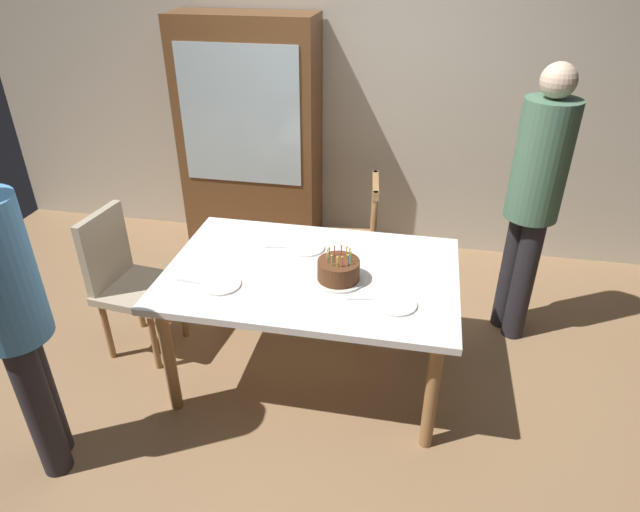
# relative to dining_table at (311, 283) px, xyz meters

# --- Properties ---
(ground) EXTENTS (6.40, 6.40, 0.00)m
(ground) POSITION_rel_dining_table_xyz_m (0.00, 0.00, -0.66)
(ground) COLOR #93704C
(back_wall) EXTENTS (6.40, 0.10, 2.60)m
(back_wall) POSITION_rel_dining_table_xyz_m (0.00, 1.85, 0.64)
(back_wall) COLOR beige
(back_wall) RESTS_ON ground
(dining_table) EXTENTS (1.63, 1.07, 0.75)m
(dining_table) POSITION_rel_dining_table_xyz_m (0.00, 0.00, 0.00)
(dining_table) COLOR white
(dining_table) RESTS_ON ground
(birthday_cake) EXTENTS (0.28, 0.28, 0.19)m
(birthday_cake) POSITION_rel_dining_table_xyz_m (0.17, -0.07, 0.14)
(birthday_cake) COLOR silver
(birthday_cake) RESTS_ON dining_table
(plate_near_celebrant) EXTENTS (0.22, 0.22, 0.01)m
(plate_near_celebrant) POSITION_rel_dining_table_xyz_m (-0.45, -0.24, 0.09)
(plate_near_celebrant) COLOR white
(plate_near_celebrant) RESTS_ON dining_table
(plate_far_side) EXTENTS (0.22, 0.22, 0.01)m
(plate_far_side) POSITION_rel_dining_table_xyz_m (-0.08, 0.24, 0.09)
(plate_far_side) COLOR white
(plate_far_side) RESTS_ON dining_table
(plate_near_guest) EXTENTS (0.22, 0.22, 0.01)m
(plate_near_guest) POSITION_rel_dining_table_xyz_m (0.49, -0.24, 0.09)
(plate_near_guest) COLOR white
(plate_near_guest) RESTS_ON dining_table
(fork_near_celebrant) EXTENTS (0.18, 0.03, 0.01)m
(fork_near_celebrant) POSITION_rel_dining_table_xyz_m (-0.61, -0.24, 0.08)
(fork_near_celebrant) COLOR silver
(fork_near_celebrant) RESTS_ON dining_table
(fork_far_side) EXTENTS (0.18, 0.04, 0.01)m
(fork_far_side) POSITION_rel_dining_table_xyz_m (-0.24, 0.22, 0.08)
(fork_far_side) COLOR silver
(fork_far_side) RESTS_ON dining_table
(fork_near_guest) EXTENTS (0.18, 0.05, 0.01)m
(fork_near_guest) POSITION_rel_dining_table_xyz_m (0.33, -0.22, 0.08)
(fork_near_guest) COLOR silver
(fork_near_guest) RESTS_ON dining_table
(chair_spindle_back) EXTENTS (0.49, 0.49, 0.95)m
(chair_spindle_back) POSITION_rel_dining_table_xyz_m (0.09, 0.86, -0.21)
(chair_spindle_back) COLOR #9E7042
(chair_spindle_back) RESTS_ON ground
(chair_upholstered) EXTENTS (0.49, 0.49, 0.95)m
(chair_upholstered) POSITION_rel_dining_table_xyz_m (-1.20, 0.05, -0.13)
(chair_upholstered) COLOR tan
(chair_upholstered) RESTS_ON ground
(person_celebrant) EXTENTS (0.32, 0.32, 1.66)m
(person_celebrant) POSITION_rel_dining_table_xyz_m (-1.17, -0.90, 0.29)
(person_celebrant) COLOR #262328
(person_celebrant) RESTS_ON ground
(person_guest) EXTENTS (0.32, 0.32, 1.79)m
(person_guest) POSITION_rel_dining_table_xyz_m (1.24, 0.70, 0.36)
(person_guest) COLOR #262328
(person_guest) RESTS_ON ground
(china_cabinet) EXTENTS (1.10, 0.45, 1.90)m
(china_cabinet) POSITION_rel_dining_table_xyz_m (-0.83, 1.56, 0.29)
(china_cabinet) COLOR brown
(china_cabinet) RESTS_ON ground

